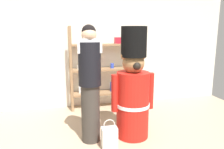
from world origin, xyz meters
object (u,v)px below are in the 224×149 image
(person_shopper, at_px, (90,82))
(shopping_bag, at_px, (109,137))
(teddy_bear_guard, at_px, (133,90))
(merchandise_shelf, at_px, (104,68))

(person_shopper, bearing_deg, shopping_bag, -50.77)
(teddy_bear_guard, relative_size, person_shopper, 0.99)
(merchandise_shelf, bearing_deg, person_shopper, -109.31)
(person_shopper, distance_m, shopping_bag, 0.82)
(teddy_bear_guard, relative_size, shopping_bag, 3.99)
(teddy_bear_guard, distance_m, shopping_bag, 0.77)
(merchandise_shelf, xyz_separation_m, person_shopper, (-0.50, -1.43, 0.04))
(person_shopper, bearing_deg, merchandise_shelf, 70.69)
(teddy_bear_guard, bearing_deg, merchandise_shelf, 95.83)
(merchandise_shelf, relative_size, person_shopper, 1.01)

